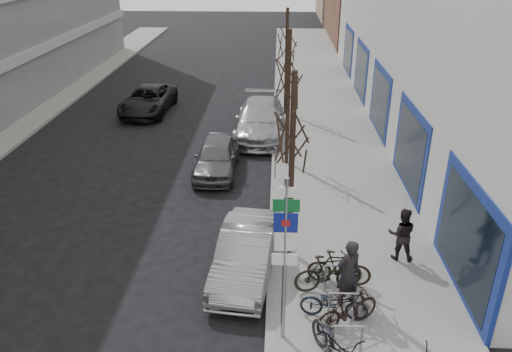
# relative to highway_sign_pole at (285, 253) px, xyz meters

# --- Properties ---
(ground) EXTENTS (120.00, 120.00, 0.00)m
(ground) POSITION_rel_highway_sign_pole_xyz_m (-2.40, 0.01, -2.46)
(ground) COLOR black
(ground) RESTS_ON ground
(sidewalk_east) EXTENTS (5.00, 70.00, 0.15)m
(sidewalk_east) POSITION_rel_highway_sign_pole_xyz_m (2.10, 10.01, -2.38)
(sidewalk_east) COLOR slate
(sidewalk_east) RESTS_ON ground
(highway_sign_pole) EXTENTS (0.55, 0.10, 4.20)m
(highway_sign_pole) POSITION_rel_highway_sign_pole_xyz_m (0.00, 0.00, 0.00)
(highway_sign_pole) COLOR gray
(highway_sign_pole) RESTS_ON ground
(bike_rack) EXTENTS (0.66, 2.26, 0.83)m
(bike_rack) POSITION_rel_highway_sign_pole_xyz_m (1.40, 0.61, -1.80)
(bike_rack) COLOR gray
(bike_rack) RESTS_ON sidewalk_east
(tree_near) EXTENTS (1.80, 1.80, 5.50)m
(tree_near) POSITION_rel_highway_sign_pole_xyz_m (0.20, 3.51, 1.65)
(tree_near) COLOR black
(tree_near) RESTS_ON ground
(tree_mid) EXTENTS (1.80, 1.80, 5.50)m
(tree_mid) POSITION_rel_highway_sign_pole_xyz_m (0.20, 10.01, 1.65)
(tree_mid) COLOR black
(tree_mid) RESTS_ON ground
(tree_far) EXTENTS (1.80, 1.80, 5.50)m
(tree_far) POSITION_rel_highway_sign_pole_xyz_m (0.20, 16.51, 1.65)
(tree_far) COLOR black
(tree_far) RESTS_ON ground
(meter_front) EXTENTS (0.10, 0.08, 1.27)m
(meter_front) POSITION_rel_highway_sign_pole_xyz_m (-0.25, 3.01, -1.54)
(meter_front) COLOR gray
(meter_front) RESTS_ON sidewalk_east
(meter_mid) EXTENTS (0.10, 0.08, 1.27)m
(meter_mid) POSITION_rel_highway_sign_pole_xyz_m (-0.25, 8.51, -1.54)
(meter_mid) COLOR gray
(meter_mid) RESTS_ON sidewalk_east
(meter_back) EXTENTS (0.10, 0.08, 1.27)m
(meter_back) POSITION_rel_highway_sign_pole_xyz_m (-0.25, 14.01, -1.54)
(meter_back) COLOR gray
(meter_back) RESTS_ON sidewalk_east
(bike_near_left) EXTENTS (1.35, 1.99, 1.18)m
(bike_near_left) POSITION_rel_highway_sign_pole_xyz_m (1.11, -0.78, -1.72)
(bike_near_left) COLOR black
(bike_near_left) RESTS_ON sidewalk_east
(bike_near_right) EXTENTS (1.76, 1.29, 1.05)m
(bike_near_right) POSITION_rel_highway_sign_pole_xyz_m (1.51, 0.41, -1.78)
(bike_near_right) COLOR black
(bike_near_right) RESTS_ON sidewalk_east
(bike_mid_curb) EXTENTS (1.69, 0.72, 1.00)m
(bike_mid_curb) POSITION_rel_highway_sign_pole_xyz_m (1.23, 0.71, -1.81)
(bike_mid_curb) COLOR black
(bike_mid_curb) RESTS_ON sidewalk_east
(bike_mid_inner) EXTENTS (1.91, 0.91, 1.12)m
(bike_mid_inner) POSITION_rel_highway_sign_pole_xyz_m (1.18, 1.76, -1.75)
(bike_mid_inner) COLOR black
(bike_mid_inner) RESTS_ON sidewalk_east
(bike_far_inner) EXTENTS (1.75, 0.72, 1.03)m
(bike_far_inner) POSITION_rel_highway_sign_pole_xyz_m (1.49, 2.05, -1.79)
(bike_far_inner) COLOR black
(bike_far_inner) RESTS_ON sidewalk_east
(parked_car_front) EXTENTS (1.87, 4.23, 1.35)m
(parked_car_front) POSITION_rel_highway_sign_pole_xyz_m (-1.00, 2.60, -1.78)
(parked_car_front) COLOR #949398
(parked_car_front) RESTS_ON ground
(parked_car_mid) EXTENTS (1.64, 4.00, 1.36)m
(parked_car_mid) POSITION_rel_highway_sign_pole_xyz_m (-2.59, 9.30, -1.78)
(parked_car_mid) COLOR #525157
(parked_car_mid) RESTS_ON ground
(parked_car_back) EXTENTS (2.36, 5.54, 1.59)m
(parked_car_back) POSITION_rel_highway_sign_pole_xyz_m (-1.00, 13.54, -1.66)
(parked_car_back) COLOR #A1A1A6
(parked_car_back) RESTS_ON ground
(lane_car) EXTENTS (2.46, 4.98, 1.36)m
(lane_car) POSITION_rel_highway_sign_pole_xyz_m (-7.16, 16.87, -1.78)
(lane_car) COLOR black
(lane_car) RESTS_ON ground
(pedestrian_near) EXTENTS (0.80, 0.70, 1.83)m
(pedestrian_near) POSITION_rel_highway_sign_pole_xyz_m (1.59, 1.25, -1.39)
(pedestrian_near) COLOR black
(pedestrian_near) RESTS_ON sidewalk_east
(pedestrian_far) EXTENTS (0.64, 0.48, 1.61)m
(pedestrian_far) POSITION_rel_highway_sign_pole_xyz_m (3.35, 3.32, -1.50)
(pedestrian_far) COLOR black
(pedestrian_far) RESTS_ON sidewalk_east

